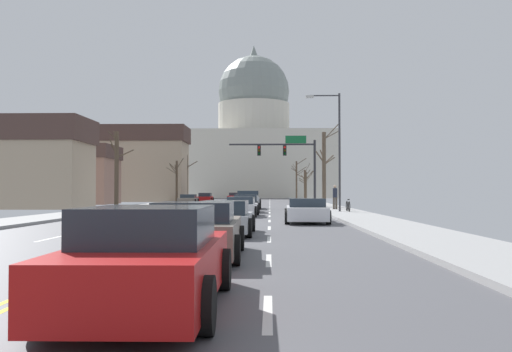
{
  "coord_description": "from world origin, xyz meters",
  "views": [
    {
      "loc": [
        3.53,
        -36.28,
        1.54
      ],
      "look_at": [
        1.81,
        31.13,
        3.32
      ],
      "focal_mm": 38.63,
      "sensor_mm": 36.0,
      "label": 1
    }
  ],
  "objects_px": {
    "sedan_near_04": "(226,218)",
    "sedan_near_05": "(197,232)",
    "pickup_truck_near_00": "(248,201)",
    "sedan_near_01": "(246,204)",
    "pedestrian_00": "(335,196)",
    "bicycle_parked": "(348,206)",
    "sedan_near_03": "(307,211)",
    "sedan_oncoming_01": "(205,198)",
    "sedan_near_02": "(242,207)",
    "sedan_near_06": "(150,261)",
    "sedan_oncoming_02": "(235,197)",
    "street_lamp_right": "(335,141)",
    "sedan_oncoming_00": "(188,200)",
    "signal_gantry": "(290,156)"
  },
  "relations": [
    {
      "from": "sedan_oncoming_01",
      "to": "sedan_oncoming_02",
      "type": "height_order",
      "value": "sedan_oncoming_01"
    },
    {
      "from": "sedan_near_01",
      "to": "sedan_oncoming_00",
      "type": "xyz_separation_m",
      "value": [
        -7.25,
        21.22,
        -0.05
      ]
    },
    {
      "from": "sedan_near_01",
      "to": "sedan_oncoming_02",
      "type": "xyz_separation_m",
      "value": [
        -3.71,
        45.12,
        -0.02
      ]
    },
    {
      "from": "sedan_near_02",
      "to": "sedan_near_06",
      "type": "height_order",
      "value": "sedan_near_06"
    },
    {
      "from": "sedan_near_03",
      "to": "sedan_oncoming_00",
      "type": "bearing_deg",
      "value": 107.63
    },
    {
      "from": "street_lamp_right",
      "to": "sedan_oncoming_02",
      "type": "distance_m",
      "value": 48.24
    },
    {
      "from": "pickup_truck_near_00",
      "to": "pedestrian_00",
      "type": "xyz_separation_m",
      "value": [
        6.74,
        -5.11,
        0.45
      ]
    },
    {
      "from": "pickup_truck_near_00",
      "to": "sedan_near_01",
      "type": "relative_size",
      "value": 1.24
    },
    {
      "from": "signal_gantry",
      "to": "sedan_near_01",
      "type": "bearing_deg",
      "value": -107.54
    },
    {
      "from": "sedan_near_05",
      "to": "sedan_oncoming_01",
      "type": "bearing_deg",
      "value": 96.56
    },
    {
      "from": "pickup_truck_near_00",
      "to": "sedan_near_03",
      "type": "height_order",
      "value": "pickup_truck_near_00"
    },
    {
      "from": "sedan_near_05",
      "to": "sedan_oncoming_00",
      "type": "height_order",
      "value": "sedan_near_05"
    },
    {
      "from": "pickup_truck_near_00",
      "to": "sedan_oncoming_01",
      "type": "height_order",
      "value": "pickup_truck_near_00"
    },
    {
      "from": "pedestrian_00",
      "to": "sedan_near_05",
      "type": "bearing_deg",
      "value": -102.87
    },
    {
      "from": "bicycle_parked",
      "to": "sedan_near_01",
      "type": "bearing_deg",
      "value": 165.56
    },
    {
      "from": "signal_gantry",
      "to": "sedan_near_02",
      "type": "xyz_separation_m",
      "value": [
        -3.5,
        -17.18,
        -4.13
      ]
    },
    {
      "from": "signal_gantry",
      "to": "sedan_oncoming_01",
      "type": "xyz_separation_m",
      "value": [
        -10.37,
        22.25,
        -4.11
      ]
    },
    {
      "from": "sedan_near_03",
      "to": "sedan_near_05",
      "type": "relative_size",
      "value": 1.03
    },
    {
      "from": "pickup_truck_near_00",
      "to": "sedan_near_05",
      "type": "xyz_separation_m",
      "value": [
        0.18,
        -33.81,
        -0.09
      ]
    },
    {
      "from": "pickup_truck_near_00",
      "to": "street_lamp_right",
      "type": "bearing_deg",
      "value": -56.51
    },
    {
      "from": "sedan_near_01",
      "to": "sedan_oncoming_02",
      "type": "height_order",
      "value": "sedan_near_01"
    },
    {
      "from": "pedestrian_00",
      "to": "street_lamp_right",
      "type": "bearing_deg",
      "value": -96.63
    },
    {
      "from": "pickup_truck_near_00",
      "to": "sedan_near_06",
      "type": "distance_m",
      "value": 39.26
    },
    {
      "from": "street_lamp_right",
      "to": "bicycle_parked",
      "type": "bearing_deg",
      "value": 7.98
    },
    {
      "from": "signal_gantry",
      "to": "sedan_oncoming_00",
      "type": "bearing_deg",
      "value": 137.05
    },
    {
      "from": "sedan_near_02",
      "to": "bicycle_parked",
      "type": "xyz_separation_m",
      "value": [
        6.94,
        4.2,
        -0.07
      ]
    },
    {
      "from": "sedan_near_03",
      "to": "sedan_oncoming_02",
      "type": "bearing_deg",
      "value": 97.1
    },
    {
      "from": "sedan_near_05",
      "to": "sedan_near_06",
      "type": "distance_m",
      "value": 5.46
    },
    {
      "from": "sedan_near_01",
      "to": "sedan_oncoming_01",
      "type": "height_order",
      "value": "sedan_near_01"
    },
    {
      "from": "sedan_oncoming_00",
      "to": "signal_gantry",
      "type": "bearing_deg",
      "value": -42.95
    },
    {
      "from": "sedan_near_03",
      "to": "street_lamp_right",
      "type": "bearing_deg",
      "value": 76.12
    },
    {
      "from": "sedan_near_01",
      "to": "sedan_oncoming_01",
      "type": "xyz_separation_m",
      "value": [
        -6.83,
        33.43,
        -0.01
      ]
    },
    {
      "from": "sedan_near_03",
      "to": "pedestrian_00",
      "type": "height_order",
      "value": "pedestrian_00"
    },
    {
      "from": "pedestrian_00",
      "to": "bicycle_parked",
      "type": "height_order",
      "value": "pedestrian_00"
    },
    {
      "from": "sedan_near_04",
      "to": "sedan_near_05",
      "type": "distance_m",
      "value": 6.58
    },
    {
      "from": "sedan_oncoming_00",
      "to": "bicycle_parked",
      "type": "relative_size",
      "value": 2.5
    },
    {
      "from": "sedan_near_05",
      "to": "pedestrian_00",
      "type": "distance_m",
      "value": 29.44
    },
    {
      "from": "sedan_near_04",
      "to": "sedan_near_05",
      "type": "bearing_deg",
      "value": -91.26
    },
    {
      "from": "sedan_near_01",
      "to": "sedan_near_05",
      "type": "xyz_separation_m",
      "value": [
        0.04,
        -26.3,
        0.02
      ]
    },
    {
      "from": "sedan_near_05",
      "to": "sedan_oncoming_01",
      "type": "height_order",
      "value": "sedan_near_05"
    },
    {
      "from": "sedan_near_06",
      "to": "sedan_near_03",
      "type": "bearing_deg",
      "value": 80.22
    },
    {
      "from": "signal_gantry",
      "to": "pickup_truck_near_00",
      "type": "distance_m",
      "value": 6.56
    },
    {
      "from": "sedan_near_02",
      "to": "bicycle_parked",
      "type": "distance_m",
      "value": 8.11
    },
    {
      "from": "signal_gantry",
      "to": "sedan_near_04",
      "type": "distance_m",
      "value": 31.36
    },
    {
      "from": "sedan_near_03",
      "to": "sedan_near_06",
      "type": "distance_m",
      "value": 19.52
    },
    {
      "from": "sedan_near_06",
      "to": "pedestrian_00",
      "type": "xyz_separation_m",
      "value": [
        6.44,
        34.15,
        0.52
      ]
    },
    {
      "from": "sedan_near_01",
      "to": "sedan_near_06",
      "type": "height_order",
      "value": "sedan_near_06"
    },
    {
      "from": "sedan_near_02",
      "to": "sedan_oncoming_00",
      "type": "relative_size",
      "value": 1.04
    },
    {
      "from": "signal_gantry",
      "to": "sedan_near_02",
      "type": "distance_m",
      "value": 18.02
    },
    {
      "from": "signal_gantry",
      "to": "sedan_near_02",
      "type": "bearing_deg",
      "value": -101.53
    }
  ]
}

